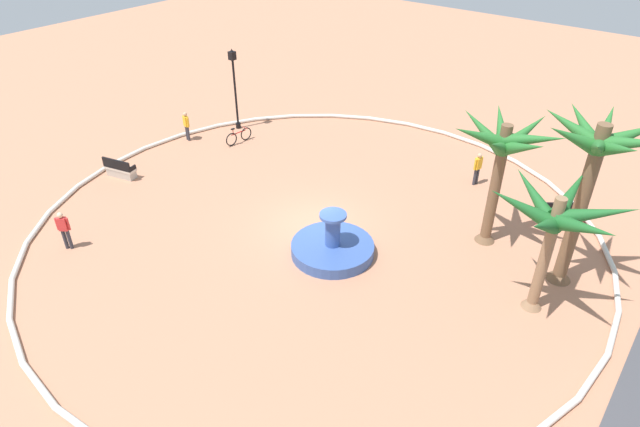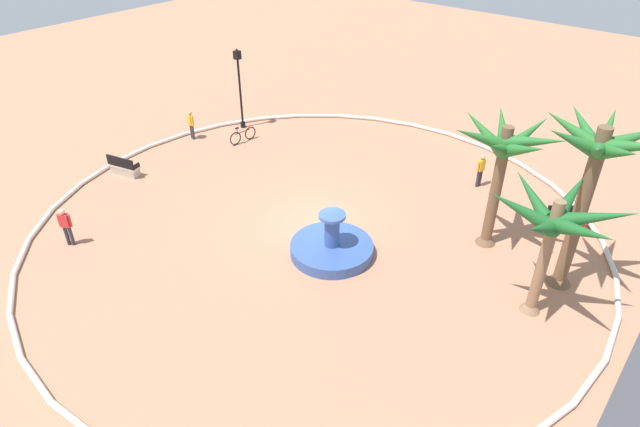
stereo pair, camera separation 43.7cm
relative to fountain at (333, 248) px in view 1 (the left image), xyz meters
name	(u,v)px [view 1 (the left image)]	position (x,y,z in m)	size (l,w,h in m)	color
ground_plane	(315,226)	(-1.05, -1.71, -0.28)	(80.00, 80.00, 0.00)	tan
plaza_curb	(315,224)	(-1.05, -1.71, -0.18)	(23.27, 23.27, 0.20)	silver
fountain	(333,248)	(0.00, 0.00, 0.00)	(3.22, 3.22, 1.84)	#38569E
palm_tree_near_fountain	(556,221)	(-1.84, 7.17, 3.27)	(4.41, 4.25, 4.62)	#8E6B4C
palm_tree_by_curb	(594,161)	(-3.87, 7.40, 4.58)	(3.84, 3.93, 6.37)	brown
palm_tree_mid_plaza	(503,151)	(-4.48, 4.30, 3.74)	(3.90, 4.06, 5.28)	brown
bench_east	(121,170)	(1.43, -11.70, 0.06)	(0.87, 1.67, 1.00)	beige
bench_west	(564,218)	(-7.52, 6.37, 0.06)	(1.39, 1.56, 1.00)	#B73D33
lamppost	(235,83)	(-6.11, -11.37, 2.36)	(0.32, 0.32, 4.52)	black
bicycle_red_frame	(239,136)	(-4.76, -9.95, 0.10)	(1.72, 0.44, 0.94)	black
person_cyclist_helmet	(186,125)	(-3.29, -12.38, 0.61)	(0.28, 0.52, 1.61)	#33333D
person_cyclist_photo	(64,229)	(6.14, -8.37, 0.65)	(0.36, 0.44, 1.66)	#33333D
person_pedestrian_stroll	(478,167)	(-8.49, 2.01, 0.62)	(0.52, 0.27, 1.61)	#33333D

